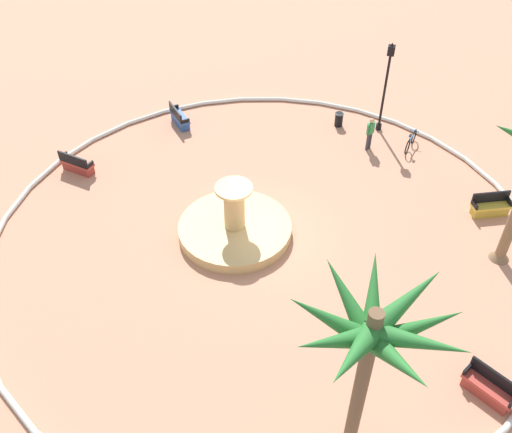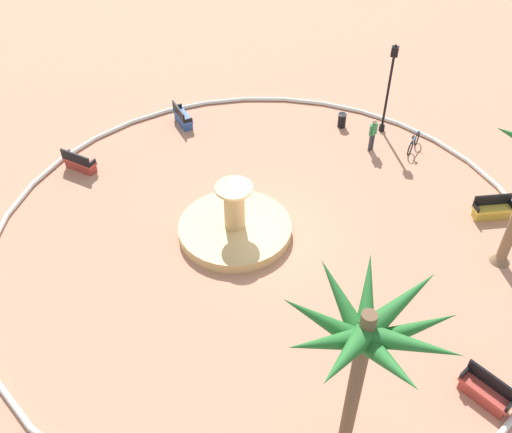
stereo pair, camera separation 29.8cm
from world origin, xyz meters
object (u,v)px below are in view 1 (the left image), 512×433
at_px(bench_north, 180,119).
at_px(person_cyclist_helmet, 370,132).
at_px(bench_west, 77,165).
at_px(bench_east, 488,389).
at_px(fountain, 235,227).
at_px(bicycle_red_frame, 411,141).
at_px(palm_tree_by_curb, 373,339).
at_px(trash_bin, 339,119).
at_px(bench_southeast, 490,207).
at_px(lamppost, 386,81).

distance_m(bench_north, person_cyclist_helmet, 9.47).
xyz_separation_m(bench_west, bench_north, (-2.92, -4.99, 0.00)).
height_order(bench_east, bench_north, same).
distance_m(fountain, bicycle_red_frame, 10.16).
xyz_separation_m(palm_tree_by_curb, trash_bin, (3.28, -16.60, -4.64)).
bearing_deg(fountain, bench_north, -53.17).
bearing_deg(fountain, bicycle_red_frame, -127.36).
distance_m(bench_west, bench_north, 5.78).
distance_m(fountain, bench_north, 8.64).
distance_m(palm_tree_by_curb, person_cyclist_helmet, 15.59).
height_order(bench_west, bench_southeast, same).
bearing_deg(bench_north, trash_bin, -164.37).
height_order(fountain, lamppost, lamppost).
relative_size(bench_north, lamppost, 0.33).
bearing_deg(trash_bin, bench_southeast, 145.37).
relative_size(fountain, bench_west, 2.70).
xyz_separation_m(bench_north, bench_southeast, (-14.90, 2.81, 0.00)).
xyz_separation_m(lamppost, trash_bin, (1.99, 0.24, -2.28)).
distance_m(bench_southeast, person_cyclist_helmet, 6.43).
height_order(palm_tree_by_curb, bench_west, palm_tree_by_curb).
height_order(bench_southeast, person_cyclist_helmet, person_cyclist_helmet).
height_order(bench_southeast, bicycle_red_frame, bench_southeast).
height_order(fountain, bench_east, fountain).
relative_size(lamppost, trash_bin, 6.25).
bearing_deg(bench_north, bicycle_red_frame, -174.20).
height_order(bench_north, bench_southeast, same).
xyz_separation_m(bench_west, bench_southeast, (-17.83, -2.18, 0.00)).
xyz_separation_m(fountain, bench_west, (8.10, -1.93, 0.02)).
height_order(bench_west, person_cyclist_helmet, person_cyclist_helmet).
relative_size(fountain, bicycle_red_frame, 2.66).
relative_size(fountain, palm_tree_by_curb, 0.73).
xyz_separation_m(fountain, person_cyclist_helmet, (-4.25, -7.44, 0.61)).
height_order(fountain, bench_west, fountain).
bearing_deg(bench_southeast, bench_north, -10.66).
distance_m(fountain, person_cyclist_helmet, 8.59).
relative_size(bench_north, bicycle_red_frame, 0.89).
height_order(lamppost, bicycle_red_frame, lamppost).
bearing_deg(palm_tree_by_curb, bicycle_red_frame, -91.27).
distance_m(lamppost, trash_bin, 3.03).
height_order(bench_north, bicycle_red_frame, bench_north).
xyz_separation_m(palm_tree_by_curb, lamppost, (1.30, -16.84, -2.36)).
distance_m(bench_east, trash_bin, 15.47).
bearing_deg(bench_southeast, bicycle_red_frame, -48.04).
distance_m(bench_southeast, bicycle_red_frame, 5.32).
bearing_deg(person_cyclist_helmet, bench_west, 24.05).
relative_size(bench_east, person_cyclist_helmet, 0.97).
bearing_deg(bench_north, lamppost, -166.12).
distance_m(bench_southeast, lamppost, 7.72).
bearing_deg(bench_north, bench_west, 59.63).
distance_m(bench_east, bench_north, 18.77).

